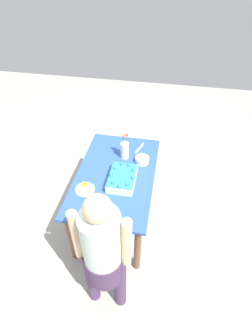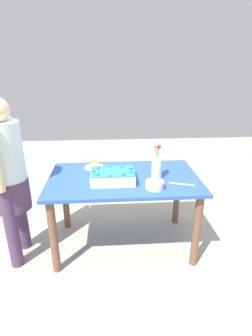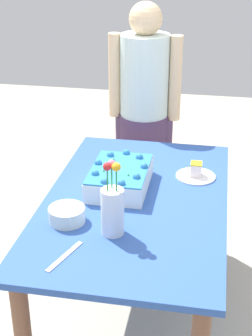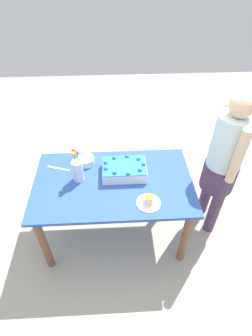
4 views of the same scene
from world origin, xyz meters
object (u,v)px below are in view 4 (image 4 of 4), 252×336
object	(u,v)px
sheet_cake	(124,169)
serving_plate_with_slice	(149,202)
fruit_bowl	(86,161)
person_standing	(224,160)
cake_knife	(59,169)
flower_vase	(78,170)

from	to	relation	value
sheet_cake	serving_plate_with_slice	size ratio (longest dim) A/B	1.94
fruit_bowl	person_standing	xyz separation A→B (m)	(1.24, -0.14, 0.08)
serving_plate_with_slice	cake_knife	distance (m)	0.90
cake_knife	sheet_cake	bearing A→B (deg)	9.53
fruit_bowl	person_standing	world-z (taller)	person_standing
cake_knife	flower_vase	world-z (taller)	flower_vase
cake_knife	fruit_bowl	xyz separation A→B (m)	(0.25, 0.06, 0.03)
flower_vase	fruit_bowl	bearing A→B (deg)	76.03
sheet_cake	flower_vase	distance (m)	0.41
serving_plate_with_slice	person_standing	distance (m)	0.81
person_standing	flower_vase	bearing A→B (deg)	2.94
cake_knife	flower_vase	distance (m)	0.27
serving_plate_with_slice	person_standing	size ratio (longest dim) A/B	0.13
person_standing	cake_knife	bearing A→B (deg)	-3.13
sheet_cake	serving_plate_with_slice	distance (m)	0.40
sheet_cake	serving_plate_with_slice	world-z (taller)	sheet_cake
cake_knife	fruit_bowl	distance (m)	0.26
sheet_cake	flower_vase	size ratio (longest dim) A/B	1.19
flower_vase	fruit_bowl	size ratio (longest dim) A/B	2.07
serving_plate_with_slice	cake_knife	world-z (taller)	serving_plate_with_slice
serving_plate_with_slice	cake_knife	bearing A→B (deg)	149.75
serving_plate_with_slice	flower_vase	distance (m)	0.66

